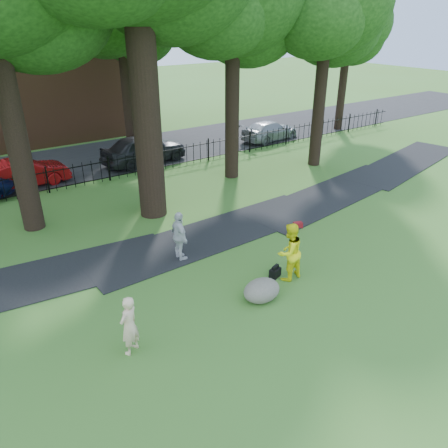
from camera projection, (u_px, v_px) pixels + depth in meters
ground at (256, 291)px, 13.40m from camera, size 120.00×120.00×0.00m
footpath at (214, 235)px, 16.80m from camera, size 36.07×3.85×0.03m
street at (84, 161)px, 25.26m from camera, size 80.00×7.00×0.02m
iron_fence at (109, 169)px, 22.03m from camera, size 44.00×0.04×1.20m
tree_row at (134, 0)px, 16.35m from camera, size 26.82×7.96×12.42m
woman at (129, 325)px, 10.64m from camera, size 0.70×0.63×1.61m
man at (289, 252)px, 13.63m from camera, size 0.97×0.78×1.92m
pedestrian at (179, 236)px, 14.74m from camera, size 0.49×1.06×1.77m
boulder at (262, 289)px, 12.89m from camera, size 1.42×1.27×0.68m
backpack at (275, 273)px, 14.06m from camera, size 0.45×0.36×0.29m
red_bag at (298, 225)px, 17.28m from camera, size 0.40×0.32×0.24m
red_sedan at (24, 173)px, 21.19m from camera, size 4.26×1.69×1.38m
grey_car at (144, 149)px, 24.56m from camera, size 5.02×2.44×1.65m
silver_car at (270, 131)px, 29.20m from camera, size 4.55×2.30×1.27m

